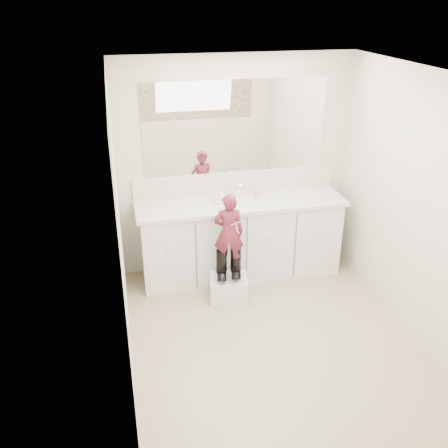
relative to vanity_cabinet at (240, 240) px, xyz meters
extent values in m
plane|color=#90825E|center=(0.00, -1.23, -0.42)|extent=(3.00, 3.00, 0.00)
plane|color=white|center=(0.00, -1.23, 1.97)|extent=(3.00, 3.00, 0.00)
plane|color=beige|center=(0.00, 0.27, 0.77)|extent=(2.60, 0.00, 2.60)
plane|color=beige|center=(0.00, -2.73, 0.77)|extent=(2.60, 0.00, 2.60)
plane|color=beige|center=(-1.30, -1.23, 0.78)|extent=(0.00, 3.00, 3.00)
plane|color=beige|center=(1.30, -1.23, 0.78)|extent=(0.00, 3.00, 3.00)
cube|color=silver|center=(0.00, 0.00, 0.00)|extent=(2.20, 0.55, 0.85)
cube|color=beige|center=(0.00, -0.01, 0.45)|extent=(2.28, 0.58, 0.04)
cube|color=beige|center=(0.00, 0.26, 0.59)|extent=(2.28, 0.03, 0.25)
cube|color=white|center=(0.00, 0.26, 1.22)|extent=(2.00, 0.02, 1.00)
cube|color=#472819|center=(0.00, -2.71, 1.22)|extent=(2.00, 0.01, 1.20)
cylinder|color=silver|center=(0.00, 0.15, 0.52)|extent=(0.08, 0.08, 0.10)
imported|color=beige|center=(0.21, 0.08, 0.51)|extent=(0.12, 0.12, 0.08)
imported|color=white|center=(-0.24, 0.00, 0.56)|extent=(0.10, 0.10, 0.19)
cube|color=silver|center=(-0.25, -0.49, -0.30)|extent=(0.44, 0.39, 0.25)
imported|color=#972E44|center=(-0.25, -0.48, 0.34)|extent=(0.33, 0.25, 0.83)
cylinder|color=#E95A9A|center=(-0.18, -0.55, 0.47)|extent=(0.14, 0.04, 0.06)
camera|label=1|loc=(-1.27, -4.84, 2.52)|focal=40.00mm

